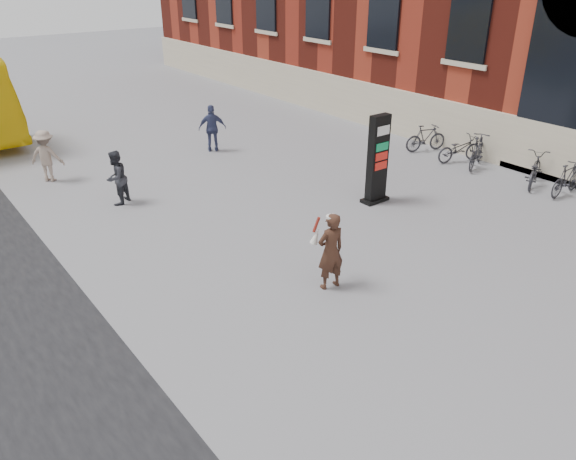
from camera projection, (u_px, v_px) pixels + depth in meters
ground at (334, 268)px, 13.05m from camera, size 100.00×100.00×0.00m
info_pylon at (378, 160)px, 16.10m from camera, size 0.83×0.42×2.60m
woman at (330, 250)px, 11.94m from camera, size 0.72×0.66×1.76m
pedestrian_a at (116, 178)px, 16.17m from camera, size 0.98×0.94×1.60m
pedestrian_b at (46, 156)px, 17.86m from camera, size 1.21×1.19×1.67m
pedestrian_c at (212, 128)px, 20.67m from camera, size 1.09×0.84×1.73m
bike_3 at (567, 179)px, 16.92m from camera, size 1.68×0.51×1.00m
bike_4 at (534, 170)px, 17.68m from camera, size 2.00×1.38×0.99m
bike_5 at (477, 151)px, 19.19m from camera, size 1.93×1.21×1.13m
bike_6 at (459, 149)px, 19.75m from camera, size 1.86×1.06×0.93m
bike_7 at (426, 138)px, 20.82m from camera, size 1.72×0.96×0.99m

